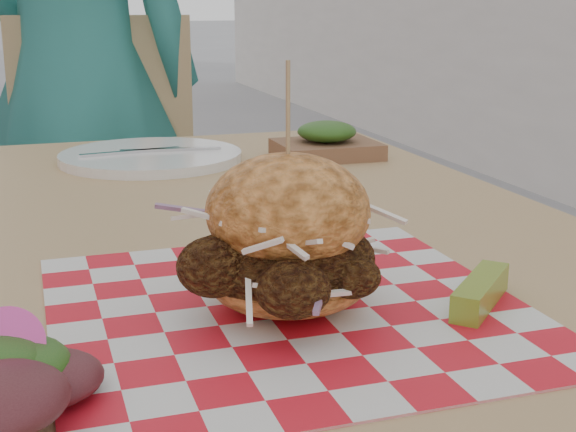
# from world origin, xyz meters

# --- Properties ---
(diner) EXTENTS (0.66, 0.52, 1.61)m
(diner) POSITION_xyz_m (-0.40, 1.12, 0.80)
(diner) COLOR teal
(diner) RESTS_ON ground
(patio_table) EXTENTS (0.80, 1.20, 0.75)m
(patio_table) POSITION_xyz_m (-0.34, -0.02, 0.67)
(patio_table) COLOR tan
(patio_table) RESTS_ON ground
(patio_chair) EXTENTS (0.48, 0.49, 0.95)m
(patio_chair) POSITION_xyz_m (-0.33, 1.02, 0.55)
(patio_chair) COLOR tan
(patio_chair) RESTS_ON ground
(paper_liner) EXTENTS (0.36, 0.36, 0.00)m
(paper_liner) POSITION_xyz_m (-0.33, -0.26, 0.75)
(paper_liner) COLOR red
(paper_liner) RESTS_ON patio_table
(sandwich) EXTENTS (0.17, 0.17, 0.19)m
(sandwich) POSITION_xyz_m (-0.33, -0.26, 0.80)
(sandwich) COLOR #F19444
(sandwich) RESTS_ON paper_liner
(pickle_spear) EXTENTS (0.08, 0.08, 0.02)m
(pickle_spear) POSITION_xyz_m (-0.19, -0.30, 0.76)
(pickle_spear) COLOR olive
(pickle_spear) RESTS_ON paper_liner
(place_setting) EXTENTS (0.27, 0.27, 0.02)m
(place_setting) POSITION_xyz_m (-0.34, 0.37, 0.76)
(place_setting) COLOR white
(place_setting) RESTS_ON patio_table
(kraft_tray) EXTENTS (0.15, 0.12, 0.06)m
(kraft_tray) POSITION_xyz_m (-0.08, 0.32, 0.77)
(kraft_tray) COLOR brown
(kraft_tray) RESTS_ON patio_table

